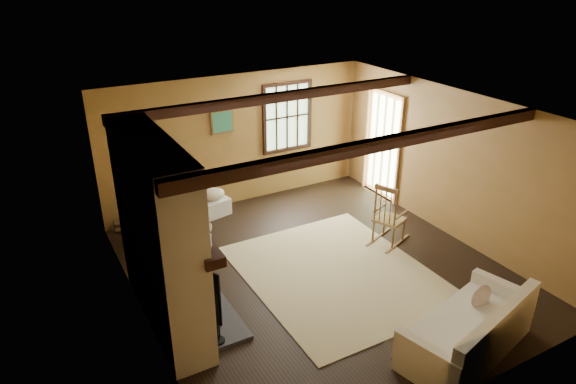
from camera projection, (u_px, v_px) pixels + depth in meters
ground at (317, 270)px, 7.57m from camera, size 5.50×5.50×0.00m
room_envelope at (324, 159)px, 7.19m from camera, size 5.02×5.52×2.44m
fireplace at (162, 242)px, 6.12m from camera, size 1.02×2.30×2.40m
rug at (336, 273)px, 7.49m from camera, size 2.50×3.00×0.01m
rocking_chair at (388, 218)px, 8.14m from camera, size 0.84×0.64×1.04m
sofa at (471, 333)px, 5.90m from camera, size 1.94×1.21×0.73m
firewood_pile at (134, 223)px, 8.68m from camera, size 0.65×0.12×0.23m
laundry_basket at (214, 207)px, 9.17m from camera, size 0.57×0.47×0.30m
basket_pillow at (213, 194)px, 9.06m from camera, size 0.50×0.46×0.20m
armchair at (171, 217)px, 8.29m from camera, size 1.10×1.12×0.77m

